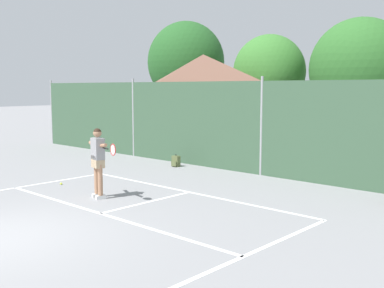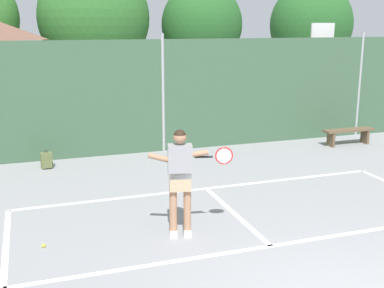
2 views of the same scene
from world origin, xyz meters
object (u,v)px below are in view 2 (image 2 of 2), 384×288
object	(u,v)px
courtside_bench	(349,133)
backpack_olive	(47,161)
basketball_hoop	(320,59)
tennis_ball	(44,246)
tennis_player	(181,173)

from	to	relation	value
courtside_bench	backpack_olive	bearing A→B (deg)	177.59
basketball_hoop	tennis_ball	distance (m)	12.40
tennis_player	tennis_ball	distance (m)	2.52
basketball_hoop	tennis_ball	size ratio (longest dim) A/B	53.79
tennis_player	backpack_olive	bearing A→B (deg)	112.12
basketball_hoop	tennis_ball	bearing A→B (deg)	-143.30
tennis_player	backpack_olive	xyz separation A→B (m)	(-1.99, 4.90, -0.92)
tennis_ball	courtside_bench	xyz separation A→B (m)	(8.92, 4.27, 0.33)
basketball_hoop	tennis_player	size ratio (longest dim) A/B	1.91
tennis_ball	courtside_bench	size ratio (longest dim) A/B	0.04
basketball_hoop	backpack_olive	distance (m)	10.09
tennis_player	courtside_bench	size ratio (longest dim) A/B	1.16
backpack_olive	tennis_player	bearing A→B (deg)	-67.88
basketball_hoop	tennis_ball	xyz separation A→B (m)	(-9.77, -7.28, -2.28)
backpack_olive	courtside_bench	size ratio (longest dim) A/B	0.29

